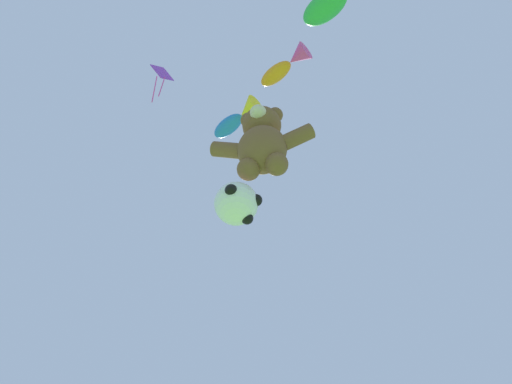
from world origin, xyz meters
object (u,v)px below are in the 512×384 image
Objects in this scene: fish_kite_tangerine at (287,65)px; fish_kite_cobalt at (238,118)px; diamond_kite at (161,76)px; teddy_bear_kite at (262,141)px; soccer_ball_kite at (237,204)px.

fish_kite_tangerine reaches higher than fish_kite_cobalt.
teddy_bear_kite is at bearing 0.47° from diamond_kite.
fish_kite_cobalt is (-0.98, 1.32, 3.55)m from teddy_bear_kite.
soccer_ball_kite is 0.58× the size of fish_kite_tangerine.
soccer_ball_kite is at bearing -179.24° from fish_kite_tangerine.
soccer_ball_kite is 0.57× the size of fish_kite_cobalt.
teddy_bear_kite is 1.22× the size of diamond_kite.
diamond_kite is (-2.50, -0.28, 6.31)m from soccer_ball_kite.
diamond_kite is at bearing -179.53° from teddy_bear_kite.
fish_kite_tangerine is at bearing -31.72° from fish_kite_cobalt.
diamond_kite is (-3.82, -0.30, 0.41)m from fish_kite_tangerine.
teddy_bear_kite is 4.25m from fish_kite_tangerine.
fish_kite_tangerine is at bearing 4.44° from diamond_kite.
teddy_bear_kite is 5.54m from diamond_kite.
fish_kite_cobalt is (-0.38, 1.07, 5.27)m from soccer_ball_kite.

